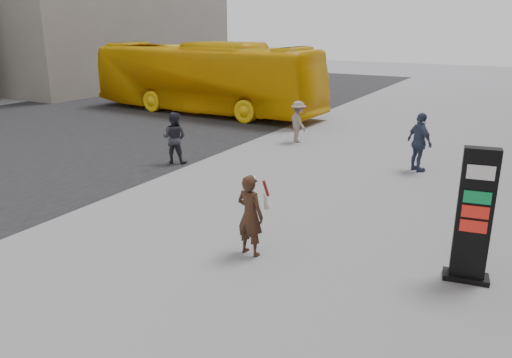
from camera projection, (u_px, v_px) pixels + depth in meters
The scene contains 9 objects.
ground at pixel (251, 262), 9.33m from camera, with size 100.00×100.00×0.00m, color #9E9EA3.
road at pixel (28, 136), 19.58m from camera, with size 16.00×60.00×0.01m, color black.
bg_building_far at pixel (100, 12), 35.70m from camera, with size 10.00×18.00×10.00m, color gray.
info_pylon at pixel (474, 216), 8.34m from camera, with size 0.81×0.49×2.36m.
woman at pixel (250, 214), 9.42m from camera, with size 0.66×0.62×1.60m.
bus at pixel (205, 78), 24.35m from camera, with size 2.85×12.19×3.40m, color #E3AB09.
pedestrian_a at pixel (174, 138), 15.68m from camera, with size 0.79×0.62×1.63m, color #282931.
pedestrian_b at pixel (298, 122), 18.45m from camera, with size 0.99×0.57×1.54m, color gray.
pedestrian_c at pixel (419, 142), 14.77m from camera, with size 1.03×0.43×1.77m, color #37415B.
Camera 1 is at (4.22, -7.30, 4.28)m, focal length 35.00 mm.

